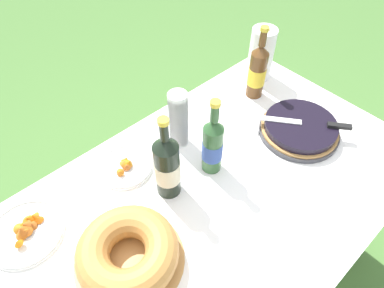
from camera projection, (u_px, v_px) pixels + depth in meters
name	position (u px, v px, depth m)	size (l,w,h in m)	color
ground_plane	(204.00, 279.00, 1.75)	(16.00, 16.00, 0.00)	#4C7A38
garden_table	(210.00, 208.00, 1.23)	(1.55, 0.90, 0.77)	brown
tablecloth	(210.00, 198.00, 1.18)	(1.56, 0.91, 0.10)	white
berry_tart	(300.00, 128.00, 1.34)	(0.31, 0.31, 0.06)	#38383D
serving_knife	(310.00, 123.00, 1.31)	(0.25, 0.31, 0.01)	silver
bundt_cake	(128.00, 253.00, 0.98)	(0.33, 0.33, 0.10)	#B78447
cup_stack	(179.00, 120.00, 1.24)	(0.07, 0.07, 0.24)	white
cider_bottle_green	(213.00, 145.00, 1.16)	(0.07, 0.07, 0.32)	#2D562D
cider_bottle_amber	(257.00, 71.00, 1.43)	(0.07, 0.07, 0.33)	brown
juice_bottle_red	(167.00, 166.00, 1.09)	(0.09, 0.09, 0.34)	black
snack_plate_near	(26.00, 232.00, 1.06)	(0.24, 0.24, 0.06)	white
snack_plate_left	(125.00, 166.00, 1.24)	(0.20, 0.20, 0.05)	white
paper_towel_roll	(261.00, 54.00, 1.52)	(0.11, 0.11, 0.24)	white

